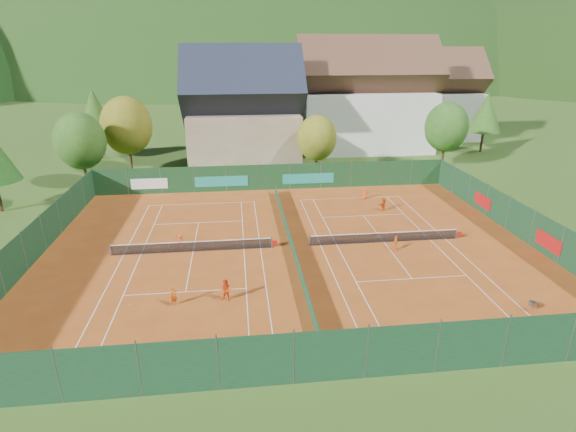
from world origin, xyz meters
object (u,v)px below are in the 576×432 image
at_px(player_left_near, 173,296).
at_px(player_left_mid, 226,290).
at_px(player_right_near, 395,243).
at_px(player_right_far_a, 365,194).
at_px(hotel_block_a, 365,102).
at_px(ball_hopper, 533,304).
at_px(hotel_block_b, 429,100).
at_px(player_left_far, 181,241).
at_px(chalet, 243,115).
at_px(player_right_far_b, 383,204).

relative_size(player_left_near, player_left_mid, 0.88).
height_order(player_right_near, player_right_far_a, player_right_near).
xyz_separation_m(hotel_block_a, ball_hopper, (-2.11, -47.33, -6.83)).
height_order(hotel_block_b, ball_hopper, hotel_block_b).
xyz_separation_m(player_left_near, player_left_far, (-0.51, 9.01, -0.10)).
bearing_deg(player_right_near, player_left_far, 110.08).
xyz_separation_m(chalet, player_right_far_a, (12.51, -18.56, -6.02)).
relative_size(hotel_block_b, player_left_far, 14.65).
bearing_deg(player_left_far, hotel_block_a, -121.96).
height_order(hotel_block_a, player_right_far_b, hotel_block_a).
relative_size(hotel_block_a, player_left_near, 15.67).
bearing_deg(player_right_far_a, hotel_block_b, -150.03).
bearing_deg(player_right_far_b, hotel_block_a, -141.26).
bearing_deg(player_right_far_b, player_right_near, 38.17).
relative_size(hotel_block_b, player_left_near, 12.54).
relative_size(hotel_block_a, player_left_far, 18.32).
distance_m(player_left_mid, player_right_far_b, 21.89).
xyz_separation_m(player_right_near, player_right_far_a, (1.14, 13.10, -0.03)).
relative_size(player_left_mid, player_right_near, 1.22).
distance_m(hotel_block_a, player_left_mid, 49.17).
distance_m(ball_hopper, player_left_near, 22.68).
height_order(ball_hopper, player_left_mid, player_left_mid).
height_order(player_left_mid, player_right_far_a, player_left_mid).
bearing_deg(player_right_far_b, player_left_near, -0.37).
distance_m(player_left_near, player_left_mid, 3.35).
bearing_deg(player_right_near, ball_hopper, -121.55).
distance_m(hotel_block_a, player_right_near, 39.01).
height_order(hotel_block_a, hotel_block_b, hotel_block_a).
bearing_deg(player_right_far_b, chalet, -99.25).
height_order(hotel_block_a, player_left_mid, hotel_block_a).
relative_size(chalet, player_right_near, 12.62).
distance_m(chalet, player_left_far, 30.25).
distance_m(chalet, player_left_mid, 38.38).
bearing_deg(hotel_block_a, player_left_near, -119.15).
bearing_deg(player_right_far_a, player_left_mid, 24.86).
distance_m(player_left_far, player_right_near, 17.62).
bearing_deg(player_left_mid, hotel_block_a, 80.26).
distance_m(player_left_mid, player_left_far, 9.66).
bearing_deg(hotel_block_b, hotel_block_a, -150.26).
xyz_separation_m(ball_hopper, player_left_far, (-22.94, 12.32, 0.03)).
relative_size(player_right_near, player_right_far_a, 1.05).
bearing_deg(player_left_far, chalet, -98.16).
bearing_deg(player_right_far_a, player_left_far, 1.54).
distance_m(hotel_block_a, player_right_far_a, 26.29).
bearing_deg(chalet, ball_hopper, -67.77).
height_order(ball_hopper, player_right_far_a, player_right_far_a).
distance_m(hotel_block_b, player_left_mid, 62.95).
distance_m(chalet, player_left_near, 38.88).
height_order(ball_hopper, player_left_far, player_left_far).
bearing_deg(player_right_far_b, hotel_block_b, -158.34).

